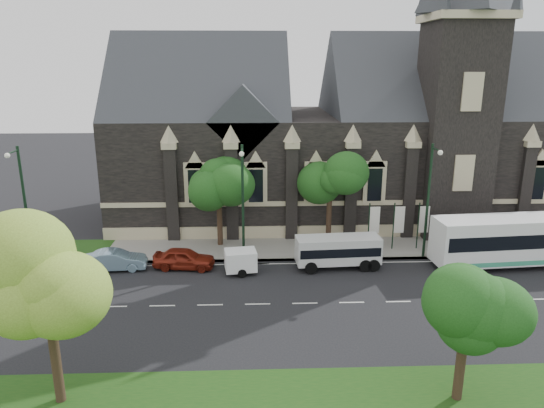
{
  "coord_description": "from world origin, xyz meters",
  "views": [
    {
      "loc": [
        -3.15,
        -28.71,
        14.8
      ],
      "look_at": [
        -1.87,
        6.0,
        4.87
      ],
      "focal_mm": 33.06,
      "sensor_mm": 36.0,
      "label": 1
    }
  ],
  "objects_px": {
    "tree_park_near": "(51,267)",
    "street_lamp_mid": "(243,197)",
    "tree_walk_left": "(221,178)",
    "banner_flag_center": "(397,222)",
    "tree_park_east": "(470,304)",
    "street_lamp_far": "(23,199)",
    "shuttle_bus": "(338,250)",
    "sedan": "(115,260)",
    "car_far_red": "(184,258)",
    "car_far_black": "(38,265)",
    "banner_flag_left": "(372,223)",
    "box_trailer": "(241,260)",
    "tree_walk_right": "(332,176)",
    "banner_flag_right": "(422,222)",
    "tour_coach": "(520,240)",
    "street_lamp_near": "(429,195)"
  },
  "relations": [
    {
      "from": "tree_park_east",
      "to": "street_lamp_mid",
      "type": "xyz_separation_m",
      "value": [
        -10.18,
        16.42,
        0.49
      ]
    },
    {
      "from": "car_far_red",
      "to": "tree_park_east",
      "type": "bearing_deg",
      "value": -129.85
    },
    {
      "from": "tree_park_east",
      "to": "box_trailer",
      "type": "xyz_separation_m",
      "value": [
        -10.35,
        14.25,
        -3.64
      ]
    },
    {
      "from": "tree_park_near",
      "to": "tree_walk_left",
      "type": "bearing_deg",
      "value": 72.95
    },
    {
      "from": "car_far_red",
      "to": "banner_flag_left",
      "type": "bearing_deg",
      "value": -71.75
    },
    {
      "from": "street_lamp_near",
      "to": "box_trailer",
      "type": "distance_m",
      "value": 14.92
    },
    {
      "from": "tree_walk_right",
      "to": "banner_flag_left",
      "type": "height_order",
      "value": "tree_walk_right"
    },
    {
      "from": "tree_park_east",
      "to": "tree_walk_left",
      "type": "xyz_separation_m",
      "value": [
        -11.97,
        20.03,
        1.12
      ]
    },
    {
      "from": "box_trailer",
      "to": "car_far_red",
      "type": "xyz_separation_m",
      "value": [
        -4.21,
        1.04,
        -0.2
      ]
    },
    {
      "from": "tree_park_near",
      "to": "car_far_black",
      "type": "relative_size",
      "value": 1.83
    },
    {
      "from": "shuttle_bus",
      "to": "car_far_red",
      "type": "height_order",
      "value": "shuttle_bus"
    },
    {
      "from": "street_lamp_mid",
      "to": "box_trailer",
      "type": "bearing_deg",
      "value": -94.56
    },
    {
      "from": "street_lamp_near",
      "to": "street_lamp_mid",
      "type": "xyz_separation_m",
      "value": [
        -14.0,
        0.0,
        0.0
      ]
    },
    {
      "from": "tree_park_east",
      "to": "car_far_black",
      "type": "relative_size",
      "value": 1.34
    },
    {
      "from": "street_lamp_mid",
      "to": "banner_flag_right",
      "type": "bearing_deg",
      "value": 7.6
    },
    {
      "from": "tree_park_near",
      "to": "tree_park_east",
      "type": "xyz_separation_m",
      "value": [
        17.95,
        -0.55,
        -1.8
      ]
    },
    {
      "from": "banner_flag_right",
      "to": "tour_coach",
      "type": "relative_size",
      "value": 0.3
    },
    {
      "from": "tree_walk_left",
      "to": "banner_flag_center",
      "type": "distance_m",
      "value": 14.58
    },
    {
      "from": "tree_walk_left",
      "to": "box_trailer",
      "type": "xyz_separation_m",
      "value": [
        1.62,
        -5.78,
        -4.76
      ]
    },
    {
      "from": "street_lamp_mid",
      "to": "box_trailer",
      "type": "relative_size",
      "value": 2.72
    },
    {
      "from": "tree_park_east",
      "to": "banner_flag_left",
      "type": "relative_size",
      "value": 1.57
    },
    {
      "from": "street_lamp_far",
      "to": "banner_flag_center",
      "type": "height_order",
      "value": "street_lamp_far"
    },
    {
      "from": "tree_park_east",
      "to": "banner_flag_center",
      "type": "height_order",
      "value": "tree_park_east"
    },
    {
      "from": "tree_park_near",
      "to": "street_lamp_mid",
      "type": "distance_m",
      "value": 17.71
    },
    {
      "from": "street_lamp_far",
      "to": "tree_park_east",
      "type": "bearing_deg",
      "value": -32.1
    },
    {
      "from": "street_lamp_mid",
      "to": "tree_park_near",
      "type": "bearing_deg",
      "value": -116.1
    },
    {
      "from": "tree_park_near",
      "to": "banner_flag_left",
      "type": "relative_size",
      "value": 2.14
    },
    {
      "from": "banner_flag_right",
      "to": "shuttle_bus",
      "type": "relative_size",
      "value": 0.63
    },
    {
      "from": "tree_park_near",
      "to": "banner_flag_right",
      "type": "bearing_deg",
      "value": 38.86
    },
    {
      "from": "banner_flag_left",
      "to": "car_far_red",
      "type": "bearing_deg",
      "value": -168.3
    },
    {
      "from": "sedan",
      "to": "car_far_red",
      "type": "relative_size",
      "value": 1.0
    },
    {
      "from": "tree_walk_right",
      "to": "banner_flag_center",
      "type": "height_order",
      "value": "tree_walk_right"
    },
    {
      "from": "tree_park_near",
      "to": "banner_flag_left",
      "type": "xyz_separation_m",
      "value": [
        18.06,
        17.77,
        -4.03
      ]
    },
    {
      "from": "street_lamp_mid",
      "to": "street_lamp_near",
      "type": "bearing_deg",
      "value": 0.0
    },
    {
      "from": "tree_park_east",
      "to": "street_lamp_far",
      "type": "bearing_deg",
      "value": 147.9
    },
    {
      "from": "tree_park_east",
      "to": "shuttle_bus",
      "type": "bearing_deg",
      "value": 101.87
    },
    {
      "from": "tree_walk_right",
      "to": "sedan",
      "type": "distance_m",
      "value": 18.04
    },
    {
      "from": "street_lamp_far",
      "to": "car_far_black",
      "type": "xyz_separation_m",
      "value": [
        1.2,
        -1.65,
        -4.46
      ]
    },
    {
      "from": "sedan",
      "to": "shuttle_bus",
      "type": "bearing_deg",
      "value": -95.33
    },
    {
      "from": "street_lamp_mid",
      "to": "street_lamp_far",
      "type": "xyz_separation_m",
      "value": [
        -16.0,
        0.0,
        0.0
      ]
    },
    {
      "from": "shuttle_bus",
      "to": "street_lamp_mid",
      "type": "bearing_deg",
      "value": 164.73
    },
    {
      "from": "banner_flag_center",
      "to": "banner_flag_right",
      "type": "bearing_deg",
      "value": 0.0
    },
    {
      "from": "shuttle_bus",
      "to": "tree_walk_left",
      "type": "bearing_deg",
      "value": 146.5
    },
    {
      "from": "banner_flag_left",
      "to": "banner_flag_right",
      "type": "xyz_separation_m",
      "value": [
        4.0,
        0.0,
        0.0
      ]
    },
    {
      "from": "tree_park_near",
      "to": "shuttle_bus",
      "type": "bearing_deg",
      "value": 44.29
    },
    {
      "from": "box_trailer",
      "to": "car_far_red",
      "type": "height_order",
      "value": "box_trailer"
    },
    {
      "from": "street_lamp_far",
      "to": "shuttle_bus",
      "type": "height_order",
      "value": "street_lamp_far"
    },
    {
      "from": "car_far_black",
      "to": "banner_flag_left",
      "type": "bearing_deg",
      "value": -75.55
    },
    {
      "from": "tree_park_east",
      "to": "street_lamp_mid",
      "type": "relative_size",
      "value": 0.7
    },
    {
      "from": "tree_walk_right",
      "to": "street_lamp_near",
      "type": "distance_m",
      "value": 7.72
    }
  ]
}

